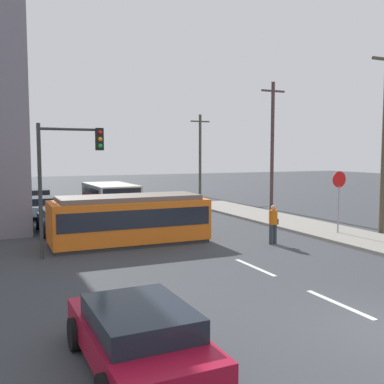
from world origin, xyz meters
The scene contains 17 objects.
ground_plane centered at (0.00, 10.00, 0.00)m, with size 120.00×120.00×0.00m, color #393C41.
lane_stripe_1 centered at (0.00, 2.00, 0.01)m, with size 0.16×2.40×0.01m, color silver.
lane_stripe_2 centered at (0.00, 6.00, 0.01)m, with size 0.16×2.40×0.01m, color silver.
lane_stripe_3 centered at (0.00, 17.62, 0.01)m, with size 0.16×2.40×0.01m, color silver.
lane_stripe_4 centered at (0.00, 23.62, 0.01)m, with size 0.16×2.40×0.01m, color silver.
streetcar_tram centered at (-2.73, 11.62, 1.07)m, with size 6.59×2.57×2.07m.
city_bus centered at (-1.34, 20.55, 1.10)m, with size 2.66×5.10×1.94m.
pedestrian_crossing centered at (2.79, 8.99, 0.94)m, with size 0.48×0.36×1.67m.
parked_sedan_near centered at (-5.70, 0.85, 0.62)m, with size 2.04×4.08×1.19m.
parked_sedan_mid centered at (-5.05, 15.59, 0.62)m, with size 2.06×4.05×1.19m.
parked_sedan_far centered at (-5.45, 21.83, 0.62)m, with size 2.14×4.10×1.19m.
parked_sedan_furthest centered at (-5.07, 28.10, 0.62)m, with size 1.96×4.25×1.19m.
stop_sign centered at (6.73, 9.42, 2.19)m, with size 0.76×0.07×2.88m.
traffic_light_mast centered at (-5.51, 10.24, 3.43)m, with size 2.39×0.33×4.93m.
utility_pole_near centered at (8.63, 8.62, 4.54)m, with size 1.80×0.24×8.72m.
utility_pole_mid centered at (9.33, 18.68, 4.49)m, with size 1.80×0.24×8.61m.
utility_pole_far centered at (8.90, 29.21, 3.80)m, with size 1.80×0.24×7.25m.
Camera 1 is at (-7.95, -6.50, 3.85)m, focal length 41.38 mm.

